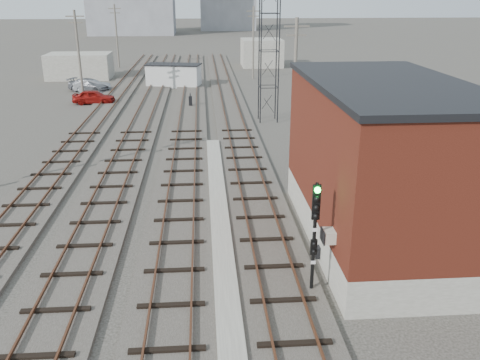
{
  "coord_description": "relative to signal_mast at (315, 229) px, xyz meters",
  "views": [
    {
      "loc": [
        -0.22,
        -8.43,
        10.64
      ],
      "look_at": [
        1.5,
        14.25,
        2.2
      ],
      "focal_mm": 38.0,
      "sensor_mm": 36.0,
      "label": 1
    }
  ],
  "objects": [
    {
      "name": "lattice_tower",
      "position": [
        1.8,
        27.24,
        4.86
      ],
      "size": [
        1.6,
        1.6,
        15.0
      ],
      "color": "black",
      "rests_on": "ground"
    },
    {
      "name": "switch_stand",
      "position": [
        -5.05,
        33.2,
        -2.02
      ],
      "size": [
        0.35,
        0.35,
        1.33
      ],
      "rotation": [
        0.0,
        0.0,
        0.13
      ],
      "color": "black",
      "rests_on": "ground"
    },
    {
      "name": "shed_left",
      "position": [
        -19.7,
        52.24,
        -1.04
      ],
      "size": [
        8.0,
        5.0,
        3.2
      ],
      "primitive_type": "cube",
      "color": "gray",
      "rests_on": "ground"
    },
    {
      "name": "track_right",
      "position": [
        -1.2,
        31.24,
        -2.54
      ],
      "size": [
        3.2,
        90.0,
        0.39
      ],
      "color": "#332D28",
      "rests_on": "ground"
    },
    {
      "name": "ground",
      "position": [
        -3.7,
        52.24,
        -2.64
      ],
      "size": [
        320.0,
        320.0,
        0.0
      ],
      "primitive_type": "plane",
      "color": "#282621",
      "rests_on": "ground"
    },
    {
      "name": "utility_pole_right_b",
      "position": [
        2.8,
        50.24,
        2.15
      ],
      "size": [
        1.8,
        0.24,
        9.0
      ],
      "color": "#595147",
      "rests_on": "ground"
    },
    {
      "name": "track_left",
      "position": [
        -13.2,
        31.24,
        -2.54
      ],
      "size": [
        3.2,
        90.0,
        0.39
      ],
      "color": "#332D28",
      "rests_on": "ground"
    },
    {
      "name": "car_grey",
      "position": [
        -16.66,
        42.73,
        -1.93
      ],
      "size": [
        5.32,
        3.74,
        1.43
      ],
      "primitive_type": "imported",
      "rotation": [
        0.0,
        0.0,
        1.18
      ],
      "color": "slate",
      "rests_on": "ground"
    },
    {
      "name": "track_mid_right",
      "position": [
        -5.2,
        31.24,
        -2.54
      ],
      "size": [
        3.2,
        90.0,
        0.39
      ],
      "color": "#332D28",
      "rests_on": "ground"
    },
    {
      "name": "car_red",
      "position": [
        -14.81,
        35.65,
        -1.93
      ],
      "size": [
        4.27,
        1.94,
        1.42
      ],
      "primitive_type": "imported",
      "rotation": [
        0.0,
        0.0,
        1.51
      ],
      "color": "maroon",
      "rests_on": "ground"
    },
    {
      "name": "track_mid_left",
      "position": [
        -9.2,
        31.24,
        -2.54
      ],
      "size": [
        3.2,
        90.0,
        0.39
      ],
      "color": "#332D28",
      "rests_on": "ground"
    },
    {
      "name": "signal_mast",
      "position": [
        0.0,
        0.0,
        0.0
      ],
      "size": [
        0.4,
        0.42,
        4.42
      ],
      "color": "gray",
      "rests_on": "ground"
    },
    {
      "name": "utility_pole_right_a",
      "position": [
        2.8,
        20.24,
        2.15
      ],
      "size": [
        1.8,
        0.24,
        9.0
      ],
      "color": "#595147",
      "rests_on": "ground"
    },
    {
      "name": "utility_pole_left_c",
      "position": [
        -16.2,
        62.24,
        2.15
      ],
      "size": [
        1.8,
        0.24,
        9.0
      ],
      "color": "#595147",
      "rests_on": "ground"
    },
    {
      "name": "shed_right",
      "position": [
        5.3,
        62.24,
        -0.64
      ],
      "size": [
        6.0,
        6.0,
        4.0
      ],
      "primitive_type": "cube",
      "color": "gray",
      "rests_on": "ground"
    },
    {
      "name": "brick_building",
      "position": [
        3.8,
        4.23,
        0.99
      ],
      "size": [
        6.54,
        12.2,
        7.22
      ],
      "color": "gray",
      "rests_on": "ground"
    },
    {
      "name": "car_silver",
      "position": [
        -16.35,
        42.75,
        -1.97
      ],
      "size": [
        4.15,
        1.6,
        1.35
      ],
      "primitive_type": "imported",
      "rotation": [
        0.0,
        0.0,
        1.61
      ],
      "color": "#97999E",
      "rests_on": "ground"
    },
    {
      "name": "site_trailer",
      "position": [
        -7.2,
        45.12,
        -1.29
      ],
      "size": [
        6.81,
        4.07,
        2.68
      ],
      "rotation": [
        0.0,
        0.0,
        -0.22
      ],
      "color": "silver",
      "rests_on": "ground"
    },
    {
      "name": "utility_pole_left_b",
      "position": [
        -16.2,
        37.24,
        2.15
      ],
      "size": [
        1.8,
        0.24,
        9.0
      ],
      "color": "#595147",
      "rests_on": "ground"
    },
    {
      "name": "platform_curb",
      "position": [
        -3.2,
        6.24,
        -2.51
      ],
      "size": [
        0.9,
        28.0,
        0.26
      ],
      "primitive_type": "cube",
      "color": "gray",
      "rests_on": "ground"
    }
  ]
}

